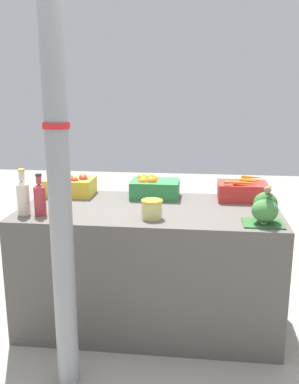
# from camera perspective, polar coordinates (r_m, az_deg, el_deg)

# --- Properties ---
(ground_plane) EXTENTS (10.00, 10.00, 0.00)m
(ground_plane) POSITION_cam_1_polar(r_m,az_deg,el_deg) (3.00, 0.00, -16.54)
(ground_plane) COLOR gray
(market_table) EXTENTS (1.61, 0.80, 0.78)m
(market_table) POSITION_cam_1_polar(r_m,az_deg,el_deg) (2.83, 0.00, -9.70)
(market_table) COLOR #56514C
(market_table) RESTS_ON ground_plane
(support_pole) EXTENTS (0.13, 0.13, 2.51)m
(support_pole) POSITION_cam_1_polar(r_m,az_deg,el_deg) (2.03, -12.21, 6.14)
(support_pole) COLOR gray
(support_pole) RESTS_ON ground_plane
(apple_crate) EXTENTS (0.32, 0.24, 0.15)m
(apple_crate) POSITION_cam_1_polar(r_m,az_deg,el_deg) (3.04, -10.51, 0.89)
(apple_crate) COLOR gold
(apple_crate) RESTS_ON market_table
(orange_crate) EXTENTS (0.32, 0.24, 0.16)m
(orange_crate) POSITION_cam_1_polar(r_m,az_deg,el_deg) (2.93, 0.47, 0.68)
(orange_crate) COLOR #2D8442
(orange_crate) RESTS_ON market_table
(carrot_crate) EXTENTS (0.32, 0.24, 0.16)m
(carrot_crate) POSITION_cam_1_polar(r_m,az_deg,el_deg) (2.92, 12.33, 0.18)
(carrot_crate) COLOR red
(carrot_crate) RESTS_ON market_table
(broccoli_pile) EXTENTS (0.22, 0.19, 0.17)m
(broccoli_pile) POSITION_cam_1_polar(r_m,az_deg,el_deg) (2.43, 15.13, -2.22)
(broccoli_pile) COLOR #2D602D
(broccoli_pile) RESTS_ON market_table
(juice_bottle_cloudy) EXTENTS (0.07, 0.07, 0.28)m
(juice_bottle_cloudy) POSITION_cam_1_polar(r_m,az_deg,el_deg) (2.63, -16.51, -0.52)
(juice_bottle_cloudy) COLOR beige
(juice_bottle_cloudy) RESTS_ON market_table
(juice_bottle_ruby) EXTENTS (0.07, 0.07, 0.25)m
(juice_bottle_ruby) POSITION_cam_1_polar(r_m,az_deg,el_deg) (2.59, -14.41, -0.80)
(juice_bottle_ruby) COLOR #B2333D
(juice_bottle_ruby) RESTS_ON market_table
(juice_bottle_amber) EXTENTS (0.06, 0.06, 0.26)m
(juice_bottle_amber) POSITION_cam_1_polar(r_m,az_deg,el_deg) (2.55, -12.06, -0.80)
(juice_bottle_amber) COLOR gold
(juice_bottle_amber) RESTS_ON market_table
(pickle_jar) EXTENTS (0.12, 0.12, 0.11)m
(pickle_jar) POSITION_cam_1_polar(r_m,az_deg,el_deg) (2.46, 0.32, -2.29)
(pickle_jar) COLOR #D1CC75
(pickle_jar) RESTS_ON market_table
(sparrow_bird) EXTENTS (0.06, 0.13, 0.05)m
(sparrow_bird) POSITION_cam_1_polar(r_m,az_deg,el_deg) (2.38, 15.47, 0.29)
(sparrow_bird) COLOR #4C3D2D
(sparrow_bird) RESTS_ON broccoli_pile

